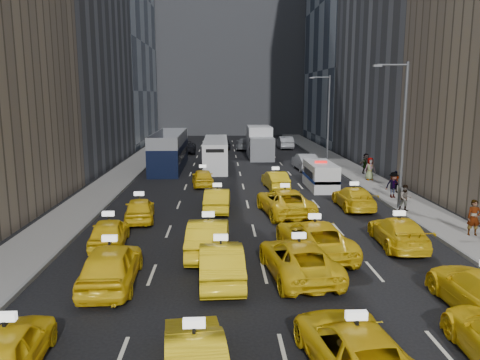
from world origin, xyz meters
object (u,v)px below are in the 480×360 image
object	(u,v)px
nypd_van	(320,176)
city_bus	(216,154)
box_truck	(260,143)
double_decker	(169,151)
pedestrian_0	(474,218)
taxi_2	(355,348)
taxi_0	(8,349)
taxi_1	(195,357)

from	to	relation	value
nypd_van	city_bus	size ratio (longest dim) A/B	0.46
nypd_van	box_truck	xyz separation A→B (m)	(-3.18, 17.87, 0.77)
city_bus	box_truck	bearing A→B (deg)	49.09
city_bus	double_decker	bearing A→B (deg)	179.55
pedestrian_0	double_decker	bearing A→B (deg)	134.07
double_decker	taxi_2	bearing A→B (deg)	-74.44
taxi_0	nypd_van	distance (m)	27.03
taxi_0	double_decker	world-z (taller)	double_decker
city_bus	box_truck	xyz separation A→B (m)	(4.93, 7.10, 0.35)
taxi_1	box_truck	bearing A→B (deg)	-103.63
nypd_van	city_bus	xyz separation A→B (m)	(-8.11, 10.77, 0.42)
taxi_1	pedestrian_0	xyz separation A→B (m)	(13.25, 11.45, 0.36)
taxi_2	double_decker	xyz separation A→B (m)	(-8.41, 34.30, 1.04)
taxi_2	city_bus	world-z (taller)	city_bus
taxi_0	double_decker	distance (m)	34.02
taxi_1	taxi_2	bearing A→B (deg)	177.41
taxi_1	nypd_van	world-z (taller)	nypd_van
nypd_van	pedestrian_0	size ratio (longest dim) A/B	2.77
double_decker	taxi_1	bearing A→B (deg)	-81.10
taxi_1	nypd_van	bearing A→B (deg)	-115.54
taxi_1	city_bus	size ratio (longest dim) A/B	0.38
double_decker	pedestrian_0	size ratio (longest dim) A/B	6.62
taxi_1	pedestrian_0	size ratio (longest dim) A/B	2.32
city_bus	box_truck	world-z (taller)	box_truck
taxi_0	taxi_2	distance (m)	8.89
box_truck	taxi_1	bearing A→B (deg)	-94.69
double_decker	box_truck	size ratio (longest dim) A/B	1.54
taxi_0	city_bus	distance (m)	34.81
box_truck	pedestrian_0	bearing A→B (deg)	-72.90
box_truck	taxi_0	bearing A→B (deg)	-101.18
city_bus	pedestrian_0	world-z (taller)	city_bus
nypd_van	taxi_0	bearing A→B (deg)	-120.49
taxi_1	taxi_2	size ratio (longest dim) A/B	0.86
nypd_van	box_truck	bearing A→B (deg)	98.45
city_bus	taxi_2	bearing A→B (deg)	-89.64
taxi_0	box_truck	distance (m)	42.71
pedestrian_0	city_bus	bearing A→B (deg)	125.93
pedestrian_0	taxi_2	bearing A→B (deg)	-122.54
city_bus	pedestrian_0	distance (m)	26.99
box_truck	double_decker	bearing A→B (deg)	-139.07
taxi_0	taxi_1	size ratio (longest dim) A/B	0.94
taxi_0	box_truck	world-z (taller)	box_truck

